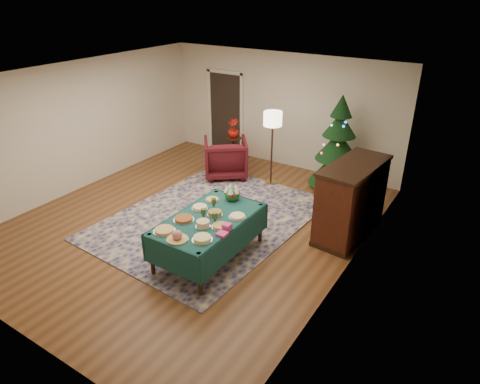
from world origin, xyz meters
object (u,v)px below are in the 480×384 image
Objects in this scene: armchair at (226,156)px; potted_plant at (233,132)px; piano at (351,201)px; buffet_table at (209,226)px; side_table at (233,152)px; gift_box at (227,227)px; floor_lamp at (273,123)px; christmas_tree at (338,147)px.

armchair is 2.15× the size of potted_plant.
potted_plant is 0.28× the size of piano.
armchair is 0.77m from potted_plant.
buffet_table is 1.93× the size of armchair.
side_table is at bearing 117.92° from buffet_table.
piano is at bearing 59.70° from gift_box.
buffet_table is at bearing 163.97° from gift_box.
buffet_table is 1.15× the size of floor_lamp.
floor_lamp is (-0.58, 3.11, 0.81)m from buffet_table.
potted_plant reaches higher than buffet_table.
floor_lamp reaches higher than armchair.
christmas_tree is at bearing 2.90° from potted_plant.
christmas_tree is (2.59, 0.13, 0.58)m from side_table.
christmas_tree reaches higher than side_table.
piano is at bearing 126.29° from armchair.
floor_lamp is 0.80× the size of christmas_tree.
armchair is 0.60× the size of piano.
christmas_tree is (2.38, 0.78, 0.44)m from armchair.
buffet_table is at bearing -79.46° from floor_lamp.
floor_lamp is 1.73m from side_table.
gift_box is 3.70m from armchair.
piano reaches higher than gift_box.
piano is at bearing -24.48° from potted_plant.
side_table is (-0.21, 0.65, -0.14)m from armchair.
armchair is (-1.67, 2.90, -0.10)m from buffet_table.
buffet_table is 2.66× the size of side_table.
armchair reaches higher than buffet_table.
armchair reaches higher than gift_box.
armchair is at bearing -161.82° from christmas_tree.
buffet_table is 4.15× the size of potted_plant.
gift_box is 0.06× the size of christmas_tree.
christmas_tree is (1.29, 0.57, -0.47)m from floor_lamp.
gift_box is 0.07× the size of floor_lamp.
christmas_tree reaches higher than floor_lamp.
armchair reaches higher than potted_plant.
floor_lamp reaches higher than piano.
buffet_table is 16.10× the size of gift_box.
floor_lamp reaches higher than side_table.
piano is (3.53, -1.61, 0.32)m from side_table.
floor_lamp reaches higher than buffet_table.
buffet_table is 3.27m from floor_lamp.
potted_plant is at bearing 155.52° from piano.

